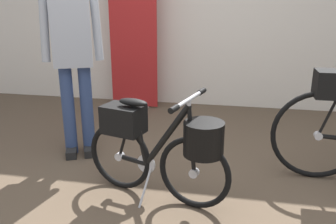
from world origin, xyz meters
The scene contains 5 objects.
ground_plane centered at (0.00, 0.00, 0.00)m, with size 8.32×8.32×0.00m, color brown.
back_wall centered at (0.00, 2.45, 1.31)m, with size 8.32×0.10×2.62m, color silver.
floor_banner_stand centered at (-0.82, 2.11, 0.87)m, with size 0.60×0.36×1.91m.
folding_bike_foreground centered at (-0.02, 0.01, 0.41)m, with size 1.07×0.52×0.78m.
visitor_near_wall centered at (-0.91, 0.64, 0.95)m, with size 0.50×0.36×1.66m.
Camera 1 is at (0.45, -2.14, 1.36)m, focal length 37.54 mm.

